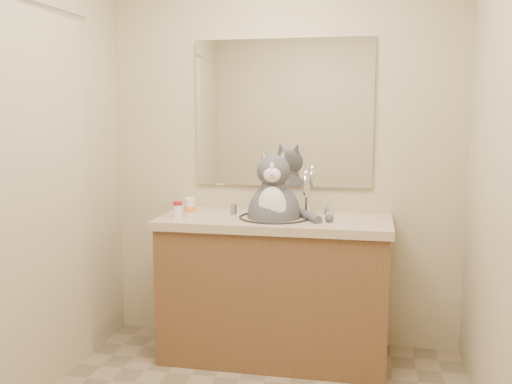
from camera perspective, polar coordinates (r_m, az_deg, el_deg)
room at (r=2.34m, az=-1.97°, el=1.71°), size 2.22×2.52×2.42m
vanity at (r=3.42m, az=1.90°, el=-9.23°), size 1.34×0.59×1.12m
mirror at (r=3.54m, az=2.70°, el=7.86°), size 1.10×0.02×0.90m
shower_curtain at (r=2.88m, az=-22.24°, el=-1.10°), size 0.02×1.30×1.93m
cat at (r=3.30m, az=1.83°, el=-1.92°), size 0.46×0.36×0.62m
pill_bottle_redcap at (r=3.35m, az=-7.83°, el=-1.72°), size 0.06×0.06×0.09m
pill_bottle_orange at (r=3.36m, az=-6.63°, el=-1.55°), size 0.08×0.08×0.11m
grey_canister at (r=3.42m, az=-2.25°, el=-1.72°), size 0.04×0.04×0.06m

